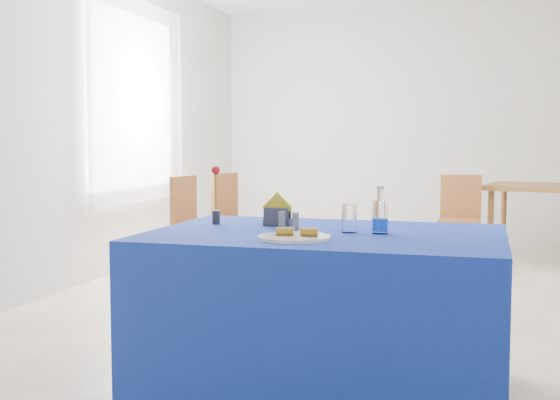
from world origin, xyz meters
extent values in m
plane|color=beige|center=(0.00, 0.00, 0.00)|extent=(7.00, 7.00, 0.00)
plane|color=silver|center=(0.00, 3.50, 1.40)|extent=(5.00, 0.00, 5.00)
plane|color=silver|center=(0.00, -3.50, 1.40)|extent=(5.00, 0.00, 5.00)
plane|color=silver|center=(-2.50, 0.00, 1.40)|extent=(0.00, 7.00, 7.00)
cube|color=white|center=(-2.47, 0.80, 1.55)|extent=(0.04, 1.50, 1.60)
cube|color=white|center=(-2.40, 0.80, 1.55)|extent=(0.04, 1.75, 1.85)
cylinder|color=white|center=(-0.08, -2.25, 0.77)|extent=(0.31, 0.31, 0.01)
cylinder|color=white|center=(0.10, -1.96, 0.82)|extent=(0.07, 0.07, 0.13)
cylinder|color=slate|center=(-0.16, -1.97, 0.80)|extent=(0.03, 0.03, 0.08)
cylinder|color=slate|center=(-0.23, -1.96, 0.80)|extent=(0.03, 0.03, 0.08)
cube|color=#102D98|center=(-0.01, -1.98, 0.38)|extent=(1.60, 1.10, 0.76)
cylinder|color=silver|center=(0.24, -1.96, 0.83)|extent=(0.07, 0.07, 0.15)
cylinder|color=blue|center=(0.24, -1.96, 0.80)|extent=(0.07, 0.07, 0.06)
cylinder|color=silver|center=(0.24, -1.96, 0.94)|extent=(0.03, 0.03, 0.05)
cylinder|color=silver|center=(0.24, -1.96, 0.97)|extent=(0.03, 0.03, 0.01)
cube|color=#3D3D42|center=(-0.29, -1.80, 0.78)|extent=(0.14, 0.05, 0.03)
cube|color=#35353A|center=(-0.29, -1.83, 0.81)|extent=(0.13, 0.01, 0.09)
cube|color=#35363A|center=(-0.29, -1.78, 0.81)|extent=(0.13, 0.01, 0.09)
cube|color=gold|center=(-0.29, -1.80, 0.85)|extent=(0.15, 0.02, 0.15)
cylinder|color=#28282D|center=(-0.61, -1.83, 0.80)|extent=(0.04, 0.04, 0.07)
cylinder|color=#19661D|center=(-0.61, -1.83, 0.91)|extent=(0.01, 0.01, 0.22)
sphere|color=#B90C16|center=(-0.61, -1.83, 1.03)|extent=(0.04, 0.04, 0.04)
cylinder|color=brown|center=(0.75, 2.04, 0.35)|extent=(0.06, 0.06, 0.71)
cylinder|color=brown|center=(0.88, 2.72, 0.35)|extent=(0.06, 0.06, 0.71)
cylinder|color=brown|center=(0.29, 1.53, 0.21)|extent=(0.03, 0.03, 0.41)
cylinder|color=brown|center=(0.62, 1.53, 0.21)|extent=(0.03, 0.03, 0.41)
cylinder|color=brown|center=(0.30, 1.86, 0.21)|extent=(0.03, 0.03, 0.41)
cylinder|color=brown|center=(0.63, 1.86, 0.21)|extent=(0.03, 0.03, 0.41)
cube|color=brown|center=(0.46, 1.70, 0.43)|extent=(0.39, 0.39, 0.04)
cube|color=brown|center=(0.46, 1.87, 0.65)|extent=(0.39, 0.04, 0.42)
cylinder|color=brown|center=(-1.46, 0.20, 0.21)|extent=(0.03, 0.03, 0.42)
cylinder|color=brown|center=(-1.43, 0.54, 0.21)|extent=(0.03, 0.03, 0.42)
cylinder|color=brown|center=(-1.80, 0.24, 0.21)|extent=(0.03, 0.03, 0.42)
cylinder|color=brown|center=(-1.77, 0.58, 0.21)|extent=(0.03, 0.03, 0.42)
cube|color=brown|center=(-1.62, 0.39, 0.44)|extent=(0.44, 0.44, 0.04)
cube|color=brown|center=(-1.79, 0.41, 0.67)|extent=(0.08, 0.40, 0.43)
cylinder|color=brown|center=(-1.38, 0.84, 0.21)|extent=(0.03, 0.03, 0.42)
cylinder|color=brown|center=(-1.30, 1.17, 0.21)|extent=(0.03, 0.03, 0.42)
cylinder|color=brown|center=(-1.71, 0.92, 0.21)|extent=(0.03, 0.03, 0.42)
cylinder|color=brown|center=(-1.63, 1.25, 0.21)|extent=(0.03, 0.03, 0.42)
cube|color=brown|center=(-1.51, 1.05, 0.44)|extent=(0.48, 0.48, 0.04)
cube|color=brown|center=(-1.68, 1.09, 0.67)|extent=(0.13, 0.39, 0.43)
cylinder|color=gold|center=(-0.13, -2.26, 0.79)|extent=(0.08, 0.06, 0.04)
cylinder|color=beige|center=(-0.09, -2.25, 0.79)|extent=(0.01, 0.03, 0.03)
cylinder|color=gold|center=(-0.02, -2.25, 0.79)|extent=(0.08, 0.04, 0.04)
cylinder|color=beige|center=(0.02, -2.25, 0.79)|extent=(0.01, 0.03, 0.03)
camera|label=1|loc=(0.69, -5.11, 1.17)|focal=45.00mm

